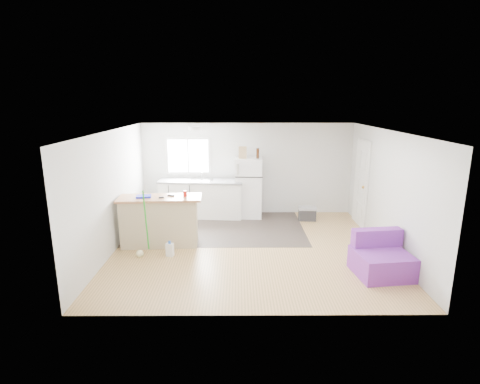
# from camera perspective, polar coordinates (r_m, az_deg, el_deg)

# --- Properties ---
(room) EXTENTS (5.51, 5.01, 2.41)m
(room) POSITION_cam_1_polar(r_m,az_deg,el_deg) (7.46, 1.59, 0.06)
(room) COLOR olive
(room) RESTS_ON ground
(vinyl_zone) EXTENTS (4.05, 2.50, 0.00)m
(vinyl_zone) POSITION_cam_1_polar(r_m,az_deg,el_deg) (9.01, -3.36, -5.44)
(vinyl_zone) COLOR #2D2521
(vinyl_zone) RESTS_ON floor
(window) EXTENTS (1.18, 0.06, 0.98)m
(window) POSITION_cam_1_polar(r_m,az_deg,el_deg) (9.92, -7.90, 5.47)
(window) COLOR white
(window) RESTS_ON back_wall
(interior_door) EXTENTS (0.11, 0.92, 2.10)m
(interior_door) POSITION_cam_1_polar(r_m,az_deg,el_deg) (9.48, 17.95, 1.25)
(interior_door) COLOR white
(interior_door) RESTS_ON right_wall
(ceiling_fixture) EXTENTS (0.30, 0.30, 0.07)m
(ceiling_fixture) POSITION_cam_1_polar(r_m,az_deg,el_deg) (8.52, -6.84, 9.61)
(ceiling_fixture) COLOR white
(ceiling_fixture) RESTS_ON ceiling
(kitchen_cabinets) EXTENTS (2.22, 0.85, 1.26)m
(kitchen_cabinets) POSITION_cam_1_polar(r_m,az_deg,el_deg) (9.78, -5.87, -0.93)
(kitchen_cabinets) COLOR white
(kitchen_cabinets) RESTS_ON floor
(peninsula) EXTENTS (1.73, 0.74, 1.04)m
(peninsula) POSITION_cam_1_polar(r_m,az_deg,el_deg) (7.99, -12.13, -4.31)
(peninsula) COLOR #C0AF8B
(peninsula) RESTS_ON floor
(refrigerator) EXTENTS (0.71, 0.68, 1.54)m
(refrigerator) POSITION_cam_1_polar(r_m,az_deg,el_deg) (9.66, 1.30, 0.68)
(refrigerator) COLOR white
(refrigerator) RESTS_ON floor
(cooler) EXTENTS (0.47, 0.33, 0.34)m
(cooler) POSITION_cam_1_polar(r_m,az_deg,el_deg) (9.66, 10.20, -3.24)
(cooler) COLOR #2C2D2F
(cooler) RESTS_ON floor
(purple_seat) EXTENTS (0.99, 0.95, 0.74)m
(purple_seat) POSITION_cam_1_polar(r_m,az_deg,el_deg) (7.09, 20.66, -9.58)
(purple_seat) COLOR purple
(purple_seat) RESTS_ON floor
(cleaner_jug) EXTENTS (0.16, 0.13, 0.31)m
(cleaner_jug) POSITION_cam_1_polar(r_m,az_deg,el_deg) (7.52, -10.64, -8.60)
(cleaner_jug) COLOR white
(cleaner_jug) RESTS_ON floor
(mop) EXTENTS (0.24, 0.38, 1.35)m
(mop) POSITION_cam_1_polar(r_m,az_deg,el_deg) (7.60, -14.79, -7.82)
(mop) COLOR green
(mop) RESTS_ON floor
(red_cup) EXTENTS (0.10, 0.10, 0.12)m
(red_cup) POSITION_cam_1_polar(r_m,az_deg,el_deg) (7.77, -8.38, -0.25)
(red_cup) COLOR red
(red_cup) RESTS_ON peninsula
(blue_tray) EXTENTS (0.33, 0.27, 0.04)m
(blue_tray) POSITION_cam_1_polar(r_m,az_deg,el_deg) (7.89, -14.48, -0.65)
(blue_tray) COLOR #151EC6
(blue_tray) RESTS_ON peninsula
(tool_a) EXTENTS (0.15, 0.10, 0.03)m
(tool_a) POSITION_cam_1_polar(r_m,az_deg,el_deg) (7.87, -10.48, -0.50)
(tool_a) COLOR black
(tool_a) RESTS_ON peninsula
(tool_b) EXTENTS (0.11, 0.08, 0.03)m
(tool_b) POSITION_cam_1_polar(r_m,az_deg,el_deg) (7.75, -11.91, -0.81)
(tool_b) COLOR black
(tool_b) RESTS_ON peninsula
(cardboard_box) EXTENTS (0.20, 0.10, 0.30)m
(cardboard_box) POSITION_cam_1_polar(r_m,az_deg,el_deg) (9.42, 0.39, 6.04)
(cardboard_box) COLOR tan
(cardboard_box) RESTS_ON refrigerator
(bottle_left) EXTENTS (0.09, 0.09, 0.25)m
(bottle_left) POSITION_cam_1_polar(r_m,az_deg,el_deg) (9.43, 2.71, 5.88)
(bottle_left) COLOR #331809
(bottle_left) RESTS_ON refrigerator
(bottle_right) EXTENTS (0.09, 0.09, 0.25)m
(bottle_right) POSITION_cam_1_polar(r_m,az_deg,el_deg) (9.53, 2.72, 5.96)
(bottle_right) COLOR #331809
(bottle_right) RESTS_ON refrigerator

